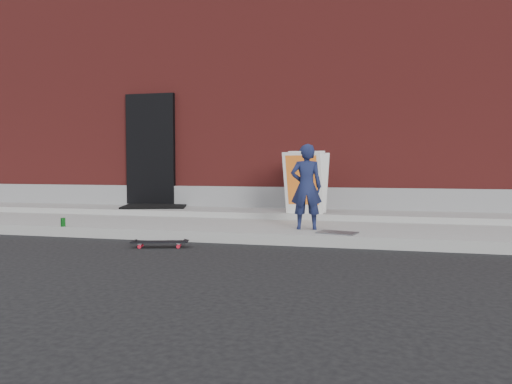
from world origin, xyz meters
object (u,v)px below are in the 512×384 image
(soda_can, at_px, (63,222))
(child, at_px, (306,187))
(skateboard, at_px, (160,242))
(pizza_sign, at_px, (306,182))

(soda_can, bearing_deg, child, 9.11)
(skateboard, distance_m, pizza_sign, 3.02)
(child, bearing_deg, soda_can, -0.79)
(skateboard, bearing_deg, pizza_sign, 58.35)
(child, height_order, skateboard, child)
(child, xyz_separation_m, pizza_sign, (-0.20, 1.35, 0.02))
(pizza_sign, relative_size, soda_can, 8.16)
(pizza_sign, distance_m, soda_can, 3.93)
(child, height_order, pizza_sign, child)
(skateboard, xyz_separation_m, pizza_sign, (1.54, 2.50, 0.71))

